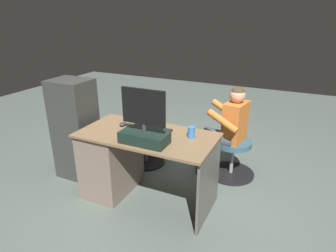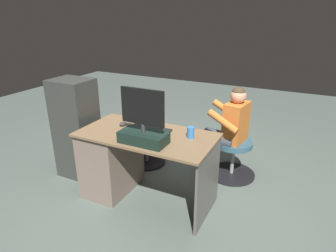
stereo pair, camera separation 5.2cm
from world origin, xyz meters
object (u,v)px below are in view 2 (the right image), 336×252
(keyboard, at_px, (150,129))
(office_chair_teddy, at_px, (147,144))
(monitor, at_px, (143,129))
(cup, at_px, (191,132))
(desk, at_px, (119,158))
(tv_remote, at_px, (125,130))
(teddy_bear, at_px, (146,118))
(person, at_px, (228,125))
(computer_mouse, at_px, (123,124))
(visitor_chair, at_px, (233,156))

(keyboard, distance_m, office_chair_teddy, 0.84)
(monitor, bearing_deg, cup, -139.28)
(monitor, relative_size, keyboard, 1.19)
(desk, xyz_separation_m, tv_remote, (-0.13, 0.03, 0.36))
(keyboard, height_order, teddy_bear, teddy_bear)
(desk, xyz_separation_m, person, (-0.93, -0.85, 0.24))
(monitor, distance_m, keyboard, 0.33)
(teddy_bear, bearing_deg, keyboard, 123.81)
(computer_mouse, relative_size, visitor_chair, 0.17)
(desk, distance_m, teddy_bear, 0.72)
(teddy_bear, bearing_deg, desk, 94.48)
(tv_remote, bearing_deg, office_chair_teddy, -66.54)
(keyboard, xyz_separation_m, teddy_bear, (0.39, -0.58, -0.14))
(computer_mouse, height_order, visitor_chair, computer_mouse)
(tv_remote, height_order, teddy_bear, teddy_bear)
(desk, xyz_separation_m, teddy_bear, (0.05, -0.69, 0.22))
(monitor, height_order, cup, monitor)
(office_chair_teddy, bearing_deg, teddy_bear, -90.00)
(tv_remote, relative_size, teddy_bear, 0.41)
(monitor, distance_m, tv_remote, 0.36)
(keyboard, relative_size, cup, 3.93)
(office_chair_teddy, height_order, teddy_bear, teddy_bear)
(office_chair_teddy, xyz_separation_m, visitor_chair, (-1.07, -0.19, -0.02))
(tv_remote, height_order, visitor_chair, tv_remote)
(desk, bearing_deg, keyboard, -162.76)
(office_chair_teddy, height_order, person, person)
(cup, bearing_deg, keyboard, -0.12)
(desk, relative_size, computer_mouse, 13.90)
(desk, bearing_deg, visitor_chair, -139.67)
(keyboard, distance_m, person, 0.96)
(office_chair_teddy, height_order, visitor_chair, same)
(desk, bearing_deg, cup, -172.34)
(desk, xyz_separation_m, visitor_chair, (-1.02, -0.86, -0.15))
(desk, height_order, keyboard, keyboard)
(monitor, distance_m, person, 1.17)
(tv_remote, relative_size, visitor_chair, 0.27)
(monitor, relative_size, tv_remote, 3.34)
(cup, xyz_separation_m, person, (-0.16, -0.74, -0.16))
(desk, height_order, teddy_bear, teddy_bear)
(keyboard, relative_size, computer_mouse, 4.38)
(tv_remote, bearing_deg, cup, -158.71)
(computer_mouse, distance_m, visitor_chair, 1.36)
(tv_remote, xyz_separation_m, teddy_bear, (0.18, -0.72, -0.14))
(keyboard, xyz_separation_m, office_chair_teddy, (0.39, -0.57, -0.48))
(cup, bearing_deg, desk, 7.66)
(teddy_bear, bearing_deg, person, -170.79)
(person, bearing_deg, keyboard, 51.48)
(office_chair_teddy, relative_size, visitor_chair, 0.86)
(teddy_bear, relative_size, person, 0.34)
(visitor_chair, bearing_deg, keyboard, 48.14)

